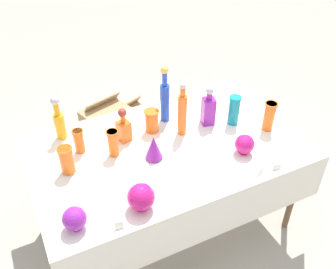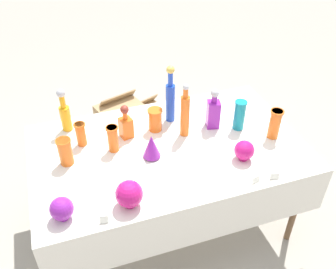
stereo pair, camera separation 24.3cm
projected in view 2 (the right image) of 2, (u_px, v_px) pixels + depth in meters
ground_plane at (168, 221)px, 2.95m from camera, size 40.00×40.00×0.00m
display_table at (170, 157)px, 2.50m from camera, size 1.80×1.09×0.76m
tall_bottle_0 at (170, 98)px, 2.62m from camera, size 0.07×0.07×0.44m
tall_bottle_1 at (65, 113)px, 2.56m from camera, size 0.07×0.07×0.33m
tall_bottle_2 at (185, 114)px, 2.49m from camera, size 0.06×0.06×0.40m
square_decanter_0 at (126, 124)px, 2.51m from camera, size 0.09×0.09×0.25m
square_decanter_1 at (213, 111)px, 2.60m from camera, size 0.10×0.10×0.30m
slender_vase_0 at (275, 123)px, 2.50m from camera, size 0.09×0.09×0.21m
slender_vase_1 at (113, 138)px, 2.40m from camera, size 0.08×0.08×0.19m
slender_vase_2 at (81, 133)px, 2.45m from camera, size 0.08×0.08×0.17m
slender_vase_3 at (155, 119)px, 2.59m from camera, size 0.10×0.10×0.17m
slender_vase_4 at (65, 151)px, 2.30m from camera, size 0.09×0.09×0.18m
slender_vase_5 at (240, 114)px, 2.58m from camera, size 0.08×0.08×0.22m
fluted_vase_0 at (152, 146)px, 2.35m from camera, size 0.11×0.11×0.17m
round_bowl_0 at (129, 194)px, 2.03m from camera, size 0.15×0.15×0.16m
round_bowl_1 at (62, 209)px, 1.97m from camera, size 0.13×0.13×0.14m
round_bowl_2 at (244, 150)px, 2.35m from camera, size 0.13×0.13×0.14m
price_tag_left at (275, 176)px, 2.24m from camera, size 0.06×0.03×0.04m
price_tag_center at (104, 220)px, 1.97m from camera, size 0.05×0.02×0.05m
price_tag_right at (256, 180)px, 2.21m from camera, size 0.06×0.03×0.04m
cardboard_box_behind_left at (141, 125)px, 3.73m from camera, size 0.62×0.53×0.36m
cardboard_box_behind_right at (122, 124)px, 3.65m from camera, size 0.50×0.46×0.48m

